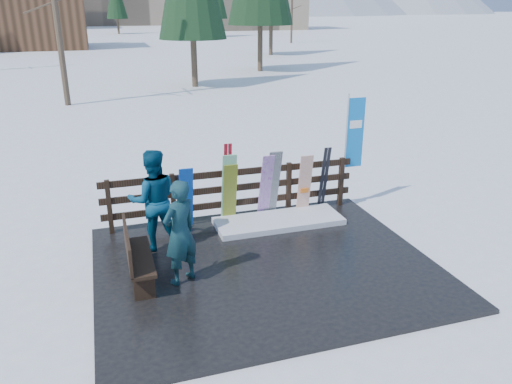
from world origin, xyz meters
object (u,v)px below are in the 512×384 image
object	(u,v)px
snowboard_2	(230,193)
person_front	(180,232)
snowboard_1	(229,189)
snowboard_0	(186,198)
snowboard_3	(266,186)
bench	(135,254)
snowboard_5	(305,184)
rental_flag	(353,137)
person_back	(153,200)
snowboard_4	(273,184)

from	to	relation	value
snowboard_2	person_front	bearing A→B (deg)	-123.45
snowboard_1	snowboard_0	bearing A→B (deg)	180.00
snowboard_3	snowboard_1	bearing A→B (deg)	180.00
snowboard_3	person_front	world-z (taller)	person_front
bench	person_front	world-z (taller)	person_front
bench	person_front	xyz separation A→B (m)	(0.74, -0.21, 0.39)
snowboard_3	snowboard_5	world-z (taller)	snowboard_3
person_front	snowboard_2	bearing A→B (deg)	-154.73
snowboard_3	rental_flag	size ratio (longest dim) A/B	0.59
person_back	snowboard_3	bearing A→B (deg)	-163.37
snowboard_0	snowboard_3	world-z (taller)	snowboard_3
snowboard_4	person_front	distance (m)	3.19
person_back	snowboard_4	bearing A→B (deg)	-164.28
snowboard_4	snowboard_5	xyz separation A→B (m)	(0.76, 0.00, -0.09)
snowboard_3	snowboard_4	xyz separation A→B (m)	(0.16, 0.00, 0.04)
snowboard_2	snowboard_3	bearing A→B (deg)	-0.00
bench	person_front	size ratio (longest dim) A/B	0.83
snowboard_2	snowboard_0	bearing A→B (deg)	180.00
bench	rental_flag	size ratio (longest dim) A/B	0.58
snowboard_3	rental_flag	distance (m)	2.36
person_front	rental_flag	bearing A→B (deg)	177.38
snowboard_2	snowboard_3	xyz separation A→B (m)	(0.80, -0.00, 0.07)
snowboard_1	person_front	world-z (taller)	person_front
snowboard_0	snowboard_3	bearing A→B (deg)	-0.00
snowboard_2	person_front	xyz separation A→B (m)	(-1.41, -2.13, 0.23)
rental_flag	person_back	world-z (taller)	rental_flag
snowboard_4	snowboard_1	bearing A→B (deg)	180.00
snowboard_2	person_back	xyz separation A→B (m)	(-1.67, -0.70, 0.31)
bench	snowboard_5	size ratio (longest dim) A/B	1.08
bench	snowboard_5	xyz separation A→B (m)	(3.86, 1.92, 0.18)
rental_flag	person_front	bearing A→B (deg)	-151.34
snowboard_5	person_front	distance (m)	3.78
snowboard_2	snowboard_5	world-z (taller)	snowboard_5
bench	rental_flag	world-z (taller)	rental_flag
snowboard_1	snowboard_4	xyz separation A→B (m)	(0.98, -0.00, 0.00)
person_front	snowboard_3	bearing A→B (deg)	-167.33
snowboard_0	snowboard_5	bearing A→B (deg)	-0.00
snowboard_0	snowboard_3	distance (m)	1.74
bench	person_back	distance (m)	1.39
rental_flag	person_front	size ratio (longest dim) A/B	1.43
snowboard_2	rental_flag	bearing A→B (deg)	5.17
snowboard_5	rental_flag	world-z (taller)	rental_flag
snowboard_3	bench	bearing A→B (deg)	-146.95
snowboard_3	person_back	bearing A→B (deg)	-164.23
snowboard_5	rental_flag	size ratio (longest dim) A/B	0.54
bench	rental_flag	bearing A→B (deg)	23.11
snowboard_0	snowboard_5	world-z (taller)	snowboard_5
bench	snowboard_2	size ratio (longest dim) A/B	1.09
snowboard_1	snowboard_2	bearing A→B (deg)	0.00
snowboard_0	person_back	xyz separation A→B (m)	(-0.73, -0.70, 0.30)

